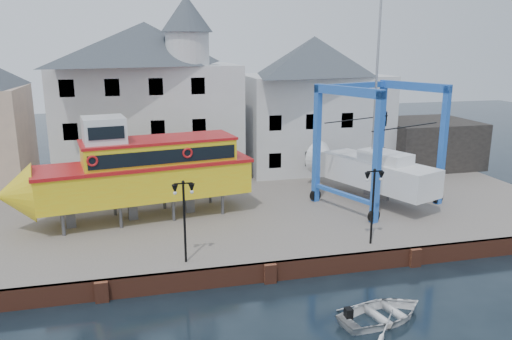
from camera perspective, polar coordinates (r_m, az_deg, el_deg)
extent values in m
plane|color=black|center=(25.47, 1.57, -12.68)|extent=(140.00, 140.00, 0.00)
cube|color=#666057|center=(35.23, -3.13, -4.08)|extent=(44.00, 22.00, 1.00)
cube|color=brown|center=(25.36, 1.51, -11.56)|extent=(44.00, 0.25, 1.00)
cube|color=brown|center=(24.56, -17.22, -13.14)|extent=(0.60, 0.36, 1.00)
cube|color=brown|center=(25.21, 1.61, -11.72)|extent=(0.60, 0.36, 1.00)
cube|color=brown|center=(28.21, 17.71, -9.51)|extent=(0.60, 0.36, 1.00)
cube|color=silver|center=(40.88, -12.12, 5.38)|extent=(14.00, 8.00, 9.00)
pyramid|color=#383F48|center=(40.44, -12.58, 13.95)|extent=(14.00, 8.00, 3.20)
cube|color=black|center=(37.80, -20.05, -0.36)|extent=(1.00, 0.08, 1.20)
cube|color=black|center=(37.56, -15.50, -0.10)|extent=(1.00, 0.08, 1.20)
cube|color=black|center=(37.56, -10.93, 0.17)|extent=(1.00, 0.08, 1.20)
cube|color=black|center=(37.81, -6.39, 0.43)|extent=(1.00, 0.08, 1.20)
cube|color=black|center=(37.21, -20.43, 4.12)|extent=(1.00, 0.08, 1.20)
cube|color=black|center=(36.97, -15.81, 4.42)|extent=(1.00, 0.08, 1.20)
cube|color=black|center=(36.97, -11.15, 4.68)|extent=(1.00, 0.08, 1.20)
cube|color=black|center=(37.22, -6.52, 4.92)|extent=(1.00, 0.08, 1.20)
cube|color=black|center=(36.85, -20.83, 8.71)|extent=(1.00, 0.08, 1.20)
cube|color=black|center=(36.61, -16.12, 9.05)|extent=(1.00, 0.08, 1.20)
cube|color=black|center=(36.61, -11.37, 9.32)|extent=(1.00, 0.08, 1.20)
cube|color=black|center=(36.86, -6.65, 9.53)|extent=(1.00, 0.08, 1.20)
cylinder|color=silver|center=(38.24, -7.83, 13.56)|extent=(3.20, 3.20, 2.40)
cone|color=#383F48|center=(38.31, -7.96, 17.30)|extent=(3.80, 3.80, 2.60)
cube|color=silver|center=(44.08, 6.46, 5.56)|extent=(12.00, 8.00, 8.00)
pyramid|color=#383F48|center=(43.61, 6.67, 12.85)|extent=(12.00, 8.00, 3.20)
cube|color=black|center=(39.45, 2.18, 1.08)|extent=(1.00, 0.08, 1.20)
cube|color=black|center=(40.36, 6.29, 1.30)|extent=(1.00, 0.08, 1.20)
cube|color=black|center=(41.46, 10.19, 1.51)|extent=(1.00, 0.08, 1.20)
cube|color=black|center=(42.74, 13.88, 1.69)|extent=(1.00, 0.08, 1.20)
cube|color=black|center=(38.89, 2.22, 5.39)|extent=(1.00, 0.08, 1.20)
cube|color=black|center=(39.80, 6.40, 5.52)|extent=(1.00, 0.08, 1.20)
cube|color=black|center=(40.92, 10.37, 5.61)|extent=(1.00, 0.08, 1.20)
cube|color=black|center=(42.22, 14.12, 5.67)|extent=(1.00, 0.08, 1.20)
cube|color=black|center=(47.05, 18.78, 2.96)|extent=(8.00, 7.00, 4.00)
cylinder|color=black|center=(24.72, -8.16, -6.11)|extent=(0.12, 0.12, 4.00)
cube|color=black|center=(24.09, -8.33, -1.53)|extent=(0.90, 0.06, 0.06)
sphere|color=black|center=(24.07, -8.33, -1.37)|extent=(0.16, 0.16, 0.16)
cone|color=black|center=(24.13, -9.25, -2.20)|extent=(0.32, 0.32, 0.45)
sphere|color=white|center=(24.18, -9.23, -2.61)|extent=(0.18, 0.18, 0.18)
cone|color=black|center=(24.20, -7.36, -2.08)|extent=(0.32, 0.32, 0.45)
sphere|color=white|center=(24.25, -7.35, -2.49)|extent=(0.18, 0.18, 0.18)
cylinder|color=black|center=(27.41, 13.17, -4.30)|extent=(0.12, 0.12, 4.00)
cube|color=black|center=(26.85, 13.41, -0.14)|extent=(0.90, 0.06, 0.06)
sphere|color=black|center=(26.84, 13.42, 0.00)|extent=(0.16, 0.16, 0.16)
cone|color=black|center=(26.74, 12.62, -0.75)|extent=(0.32, 0.32, 0.45)
sphere|color=white|center=(26.79, 12.59, -1.12)|extent=(0.18, 0.18, 0.18)
cone|color=black|center=(27.10, 14.13, -0.65)|extent=(0.32, 0.32, 0.45)
sphere|color=white|center=(27.14, 14.11, -1.01)|extent=(0.18, 0.18, 0.18)
cylinder|color=#59595E|center=(30.24, -21.17, -5.80)|extent=(0.23, 0.23, 1.36)
cylinder|color=#59595E|center=(32.65, -21.36, -4.37)|extent=(0.23, 0.23, 1.36)
cylinder|color=#59595E|center=(30.44, -15.21, -5.19)|extent=(0.23, 0.23, 1.36)
cylinder|color=#59595E|center=(32.83, -15.84, -3.82)|extent=(0.23, 0.23, 1.36)
cylinder|color=#59595E|center=(30.97, -9.40, -4.55)|extent=(0.23, 0.23, 1.36)
cylinder|color=#59595E|center=(33.32, -10.44, -3.25)|extent=(0.23, 0.23, 1.36)
cylinder|color=#59595E|center=(31.80, -3.85, -3.88)|extent=(0.23, 0.23, 1.36)
cylinder|color=#59595E|center=(34.09, -5.25, -2.67)|extent=(0.23, 0.23, 1.36)
cube|color=#59595E|center=(31.45, -20.45, -4.98)|extent=(0.61, 0.53, 1.36)
cube|color=#59595E|center=(31.75, -13.92, -4.31)|extent=(0.61, 0.53, 1.36)
cube|color=#59595E|center=(32.45, -7.61, -3.61)|extent=(0.61, 0.53, 1.36)
cube|color=yellow|center=(31.41, -12.47, -1.24)|extent=(13.05, 5.45, 1.99)
cone|color=yellow|center=(31.02, -25.87, -2.54)|extent=(2.52, 3.71, 3.44)
cube|color=#B51517|center=(31.15, -12.58, 0.69)|extent=(13.34, 5.63, 0.20)
cube|color=yellow|center=(31.18, -11.01, 1.97)|extent=(9.42, 4.50, 1.45)
cube|color=black|center=(29.67, -10.37, 1.48)|extent=(8.57, 1.47, 0.81)
cube|color=black|center=(32.67, -11.60, 2.58)|extent=(8.57, 1.47, 0.81)
cube|color=#B51517|center=(31.02, -11.08, 3.43)|extent=(9.61, 4.62, 0.16)
cube|color=white|center=(30.42, -16.99, 4.28)|extent=(2.70, 2.70, 1.65)
cube|color=black|center=(29.23, -16.73, 4.06)|extent=(1.96, 0.38, 0.72)
torus|color=#B51517|center=(29.01, -18.21, 0.99)|extent=(0.65, 0.23, 0.63)
torus|color=#B51517|center=(29.91, -7.83, 1.95)|extent=(0.65, 0.23, 0.63)
cube|color=blue|center=(30.25, 13.68, 1.26)|extent=(0.52, 0.52, 7.93)
cylinder|color=black|center=(31.22, 13.30, -5.14)|extent=(0.84, 0.56, 0.79)
cube|color=blue|center=(33.84, 6.96, 2.90)|extent=(0.52, 0.52, 7.93)
cylinder|color=black|center=(34.71, 6.79, -2.89)|extent=(0.84, 0.56, 0.79)
cube|color=blue|center=(35.27, 20.55, 2.56)|extent=(0.52, 0.52, 7.93)
cylinder|color=black|center=(36.10, 20.07, -3.00)|extent=(0.84, 0.56, 0.79)
cube|color=blue|center=(38.39, 14.07, 3.91)|extent=(0.52, 0.52, 7.93)
cylinder|color=black|center=(39.16, 13.76, -1.24)|extent=(0.84, 0.56, 0.79)
cube|color=blue|center=(31.44, 10.43, 8.86)|extent=(2.47, 5.41, 0.56)
cube|color=blue|center=(32.68, 9.92, -2.73)|extent=(2.36, 5.36, 0.24)
cube|color=blue|center=(36.29, 17.61, 9.12)|extent=(2.47, 5.41, 0.56)
cube|color=blue|center=(37.37, 16.86, -1.00)|extent=(2.36, 5.36, 0.24)
cube|color=blue|center=(35.56, 11.02, 9.42)|extent=(6.46, 2.89, 0.40)
cube|color=white|center=(34.73, 13.71, -0.37)|extent=(5.58, 8.86, 1.81)
cone|color=white|center=(38.10, 8.01, 1.16)|extent=(3.09, 2.65, 2.61)
cube|color=#59595E|center=(35.07, 13.59, -2.43)|extent=(1.01, 1.99, 0.79)
cube|color=white|center=(34.09, 14.55, 1.46)|extent=(2.95, 3.83, 0.68)
cylinder|color=#99999E|center=(34.09, 13.69, 11.53)|extent=(0.21, 0.21, 12.47)
cube|color=black|center=(32.79, 16.75, 4.75)|extent=(5.80, 2.41, 0.05)
cube|color=black|center=(35.40, 11.55, 5.71)|extent=(5.80, 2.41, 0.05)
imported|color=white|center=(23.05, 14.25, -16.24)|extent=(4.67, 3.79, 0.85)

